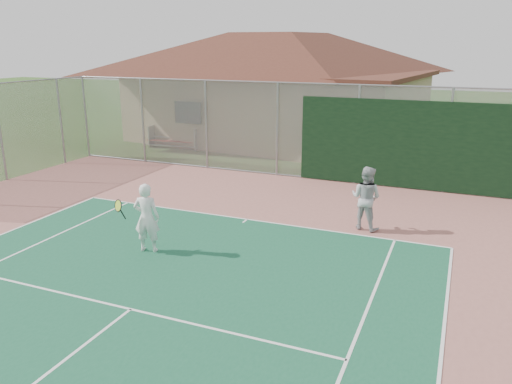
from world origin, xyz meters
TOP-DOWN VIEW (x-y plane):
  - back_fence at (2.11, 16.98)m, footprint 20.08×0.11m
  - side_fence_left at (-10.00, 12.50)m, footprint 0.08×9.00m
  - clubhouse at (-3.61, 24.29)m, footprint 15.96×11.63m
  - bleachers at (-7.52, 20.57)m, footprint 2.78×1.80m
  - player_white_front at (-1.31, 8.89)m, footprint 1.10×0.73m
  - player_grey_back at (3.22, 12.44)m, footprint 0.98×0.84m

SIDE VIEW (x-z plane):
  - bleachers at x=-7.52m, z-range 0.03..1.04m
  - player_white_front at x=-1.31m, z-range 0.01..1.69m
  - player_grey_back at x=3.22m, z-range 0.00..1.72m
  - back_fence at x=2.11m, z-range -0.09..3.43m
  - side_fence_left at x=-10.00m, z-range 0.00..3.50m
  - clubhouse at x=-3.61m, z-range 0.05..6.48m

